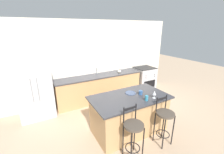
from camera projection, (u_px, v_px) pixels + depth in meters
ground_plane at (104, 103)px, 5.09m from camera, size 18.00×18.00×0.00m
wall_back at (96, 61)px, 5.21m from camera, size 6.00×0.07×2.70m
back_counter at (100, 87)px, 5.24m from camera, size 3.01×0.64×0.91m
sink_faucet at (97, 70)px, 5.21m from camera, size 0.02×0.13×0.22m
kitchen_island at (129, 114)px, 3.63m from camera, size 1.83×1.02×0.92m
refrigerator at (35, 88)px, 4.15m from camera, size 0.89×0.76×1.70m
oven_range at (144, 79)px, 6.07m from camera, size 0.76×0.69×0.94m
bar_stool_near at (133, 131)px, 2.80m from camera, size 0.38×0.38×1.09m
bar_stool_far at (164, 119)px, 3.17m from camera, size 0.38×0.38×1.09m
dinner_plate at (131, 93)px, 3.66m from camera, size 0.26×0.26×0.02m
wine_glass at (154, 93)px, 3.38m from camera, size 0.08×0.08×0.18m
coffee_mug at (141, 93)px, 3.59m from camera, size 0.13×0.09×0.10m
tumbler_cup at (146, 98)px, 3.28m from camera, size 0.07×0.07×0.12m
pumpkin_decoration at (119, 71)px, 5.34m from camera, size 0.12×0.12×0.12m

